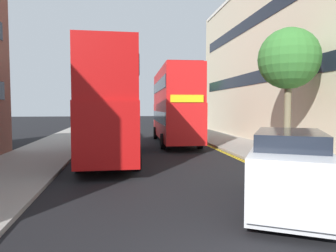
{
  "coord_description": "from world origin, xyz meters",
  "views": [
    {
      "loc": [
        -1.93,
        -4.73,
        2.79
      ],
      "look_at": [
        0.5,
        11.0,
        1.8
      ],
      "focal_mm": 32.78,
      "sensor_mm": 36.0,
      "label": 1
    }
  ],
  "objects_px": {
    "double_decker_bus_away": "(111,103)",
    "pedestrian_far": "(196,126)",
    "double_decker_bus_oncoming": "(175,104)",
    "taxi_minivan": "(289,170)"
  },
  "relations": [
    {
      "from": "double_decker_bus_away",
      "to": "pedestrian_far",
      "type": "bearing_deg",
      "value": 55.7
    },
    {
      "from": "double_decker_bus_oncoming",
      "to": "pedestrian_far",
      "type": "distance_m",
      "value": 5.58
    },
    {
      "from": "taxi_minivan",
      "to": "pedestrian_far",
      "type": "relative_size",
      "value": 3.16
    },
    {
      "from": "double_decker_bus_oncoming",
      "to": "pedestrian_far",
      "type": "xyz_separation_m",
      "value": [
        2.76,
        4.4,
        -2.04
      ]
    },
    {
      "from": "double_decker_bus_away",
      "to": "pedestrian_far",
      "type": "xyz_separation_m",
      "value": [
        7.42,
        10.87,
        -2.04
      ]
    },
    {
      "from": "double_decker_bus_oncoming",
      "to": "taxi_minivan",
      "type": "xyz_separation_m",
      "value": [
        0.4,
        -15.65,
        -1.96
      ]
    },
    {
      "from": "pedestrian_far",
      "to": "taxi_minivan",
      "type": "bearing_deg",
      "value": -96.73
    },
    {
      "from": "double_decker_bus_oncoming",
      "to": "taxi_minivan",
      "type": "height_order",
      "value": "double_decker_bus_oncoming"
    },
    {
      "from": "double_decker_bus_away",
      "to": "double_decker_bus_oncoming",
      "type": "height_order",
      "value": "same"
    },
    {
      "from": "double_decker_bus_away",
      "to": "pedestrian_far",
      "type": "distance_m",
      "value": 13.32
    }
  ]
}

